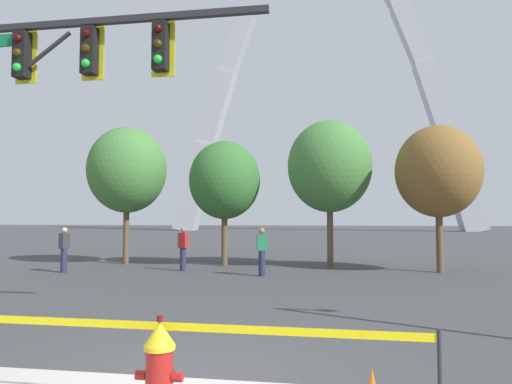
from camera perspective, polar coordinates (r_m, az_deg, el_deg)
The scene contains 12 objects.
ground_plane at distance 6.03m, azimuth -8.76°, elevation -21.63°, with size 240.00×240.00×0.00m, color #3D3D3F.
fire_hydrant at distance 4.87m, azimuth -11.53°, elevation -20.37°, with size 0.46×0.48×0.99m.
caution_tape_barrier at distance 5.07m, azimuth -11.59°, elevation -17.74°, with size 5.37×0.13×0.91m.
traffic_signal_gantry at distance 10.09m, azimuth -24.84°, elevation 10.62°, with size 6.42×0.44×6.00m.
monument_arch at distance 75.32m, azimuth 7.92°, elevation 11.70°, with size 46.88×3.29×49.19m.
tree_far_left at distance 20.74m, azimuth -15.27°, elevation 2.56°, with size 3.30×3.30×5.77m.
tree_left_mid at distance 19.28m, azimuth -3.80°, elevation 1.41°, with size 2.89×2.89×5.05m.
tree_center_left at distance 18.88m, azimuth 8.85°, elevation 3.05°, with size 3.30×3.30×5.77m.
tree_center_right at distance 18.09m, azimuth 21.08°, elevation 2.32°, with size 2.99×2.99×5.24m.
pedestrian_walking_left at distance 17.59m, azimuth -8.78°, elevation -6.71°, with size 0.39×0.31×1.59m.
pedestrian_standing_center at distance 15.80m, azimuth 0.71°, elevation -7.16°, with size 0.38×0.29×1.59m.
pedestrian_walking_right at distance 18.15m, azimuth -22.11°, elevation -6.41°, with size 0.26×0.37×1.59m.
Camera 1 is at (1.77, -5.44, 1.91)m, focal length 33.21 mm.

